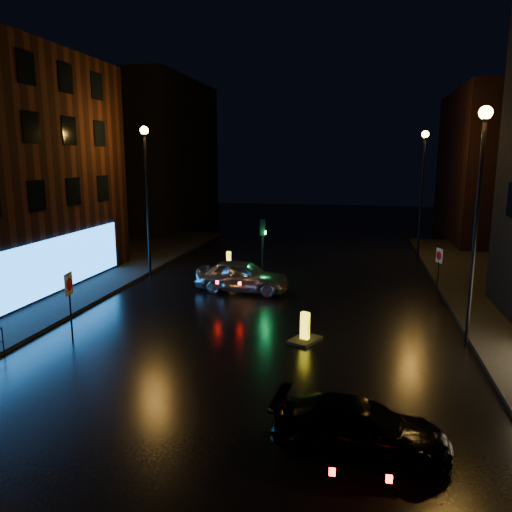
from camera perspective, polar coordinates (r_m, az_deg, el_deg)
The scene contains 13 objects.
ground at distance 14.41m, azimuth -5.39°, elevation -16.58°, with size 120.00×120.00×0.00m, color black.
building_far_left at distance 51.17m, azimuth -11.35°, elevation 11.34°, with size 8.00×16.00×14.00m, color black.
building_far_right at distance 45.55m, azimuth 26.23°, elevation 9.20°, with size 8.00×14.00×12.00m, color black.
street_lamp_lfar at distance 28.66m, azimuth -12.43°, elevation 8.67°, with size 0.44×0.44×8.37m.
street_lamp_rnear at distance 18.62m, azimuth 24.12°, elevation 6.72°, with size 0.44×0.44×8.37m.
street_lamp_rfar at distance 34.41m, azimuth 18.52°, elevation 8.74°, with size 0.44×0.44×8.37m.
traffic_signal at distance 27.36m, azimuth 0.77°, elevation -1.89°, with size 1.40×2.40×3.45m.
silver_hatchback at distance 25.30m, azimuth -1.54°, elevation -2.29°, with size 1.89×4.70×1.60m, color #ACB0B4.
dark_sedan at distance 12.39m, azimuth 11.81°, elevation -18.62°, with size 1.66×4.07×1.18m, color black.
bollard_near at distance 18.77m, azimuth 5.59°, elevation -8.98°, with size 1.30×1.52×1.12m.
bollard_far at distance 31.24m, azimuth -3.13°, elevation -0.81°, with size 0.75×1.09×0.93m.
road_sign_left at distance 19.63m, azimuth -20.58°, elevation -3.67°, with size 0.17×0.62×2.55m.
road_sign_right at distance 26.74m, azimuth 20.19°, elevation -0.36°, with size 0.25×0.51×2.22m.
Camera 1 is at (3.84, -12.16, 6.71)m, focal length 35.00 mm.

